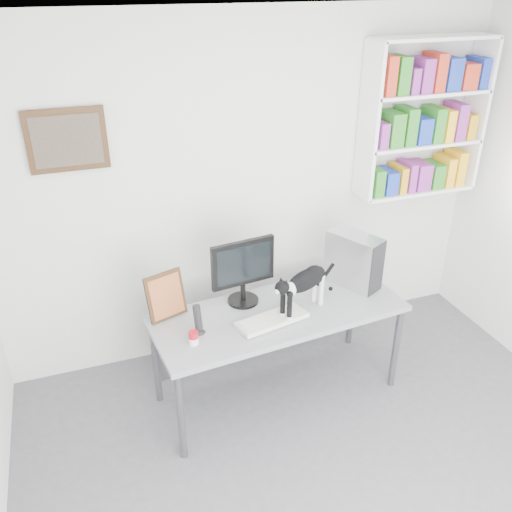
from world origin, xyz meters
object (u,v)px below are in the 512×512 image
Objects in this scene: speaker at (198,319)px; cat at (304,291)px; leaning_print at (165,295)px; soup_can at (194,338)px; keyboard at (272,320)px; bookshelf at (424,118)px; pc_tower at (353,260)px; desk at (278,353)px; monitor at (243,271)px.

speaker is 0.77m from cat.
leaning_print is at bearing 139.71° from cat.
soup_can is at bearing 163.29° from cat.
soup_can is (-0.57, -0.06, 0.03)m from keyboard.
bookshelf is 2.05m from keyboard.
bookshelf is 1.29m from pc_tower.
leaning_print is at bearing 160.14° from desk.
monitor is (-1.67, -0.44, -0.85)m from bookshelf.
bookshelf reaches higher than speaker.
speaker reaches higher than keyboard.
monitor is (-0.20, 0.20, 0.63)m from desk.
speaker reaches higher than soup_can.
keyboard is 1.21× the size of pc_tower.
desk is 0.96m from leaning_print.
speaker reaches higher than desk.
soup_can is (-0.66, -0.17, 0.42)m from desk.
leaning_print is (-0.56, 0.00, -0.08)m from monitor.
leaning_print reaches higher than cat.
monitor is 0.40m from keyboard.
bookshelf is 0.69× the size of desk.
speaker is at bearing -179.45° from desk.
leaning_print reaches higher than speaker.
leaning_print is at bearing 104.66° from speaker.
monitor is 0.45m from cat.
pc_tower is (0.67, 0.16, 0.58)m from desk.
cat is at bearing -152.04° from bookshelf.
desk is at bearing -33.14° from leaning_print.
soup_can is (-0.46, -0.37, -0.21)m from monitor.
monitor is 1.22× the size of pc_tower.
bookshelf is 3.00× the size of pc_tower.
pc_tower is at bearing 8.71° from desk.
bookshelf is at bearing -7.27° from leaning_print.
pc_tower is (0.76, 0.28, 0.19)m from keyboard.
leaning_print is (-0.16, 0.26, 0.07)m from speaker.
monitor reaches higher than desk.
bookshelf is at bearing 13.92° from keyboard.
cat is (-1.31, -0.70, -0.93)m from bookshelf.
bookshelf is 2.30× the size of cat.
bookshelf reaches higher than keyboard.
desk is at bearing -156.61° from bookshelf.
speaker is 0.62× the size of leaning_print.
leaning_print is 0.96m from cat.
cat reaches higher than soup_can.
pc_tower is 1.29m from speaker.
desk is 0.57m from cat.
keyboard is 1.45× the size of leaning_print.
leaning_print is 0.41m from soup_can.
bookshelf is 2.48× the size of keyboard.
speaker is 0.40× the size of cat.
keyboard is 2.33× the size of speaker.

